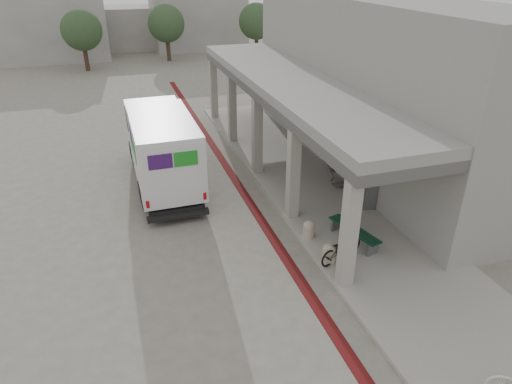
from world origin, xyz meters
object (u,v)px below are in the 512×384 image
object	(u,v)px
fedex_truck	(162,146)
bicycle_black	(341,248)
utility_cabinet	(368,194)
bench	(354,232)

from	to	relation	value
fedex_truck	bicycle_black	xyz separation A→B (m)	(4.34, -7.26, -1.07)
utility_cabinet	bicycle_black	bearing A→B (deg)	-123.49
bench	bicycle_black	world-z (taller)	bicycle_black
fedex_truck	utility_cabinet	distance (m)	8.26
bench	bicycle_black	size ratio (longest dim) A/B	1.25
bicycle_black	fedex_truck	bearing A→B (deg)	10.96
utility_cabinet	bicycle_black	world-z (taller)	utility_cabinet
bench	fedex_truck	bearing A→B (deg)	115.20
fedex_truck	bench	size ratio (longest dim) A/B	3.43
fedex_truck	bench	xyz separation A→B (m)	(5.21, -6.48, -1.16)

